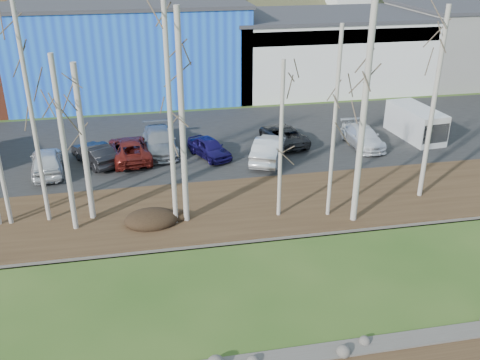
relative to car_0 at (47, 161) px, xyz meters
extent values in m
cube|color=#382616|center=(11.49, -6.60, -0.85)|extent=(80.00, 7.00, 0.15)
cube|color=black|center=(11.49, 3.90, -0.85)|extent=(80.00, 14.00, 0.14)
cube|color=blue|center=(5.49, 17.90, 3.08)|extent=(20.00, 12.00, 8.00)
cube|color=#333338|center=(5.49, 17.90, 7.23)|extent=(20.40, 12.24, 0.30)
cube|color=silver|center=(23.49, 17.90, 2.33)|extent=(18.00, 12.00, 6.50)
cube|color=#333338|center=(23.49, 17.90, 5.73)|extent=(18.36, 12.24, 0.30)
cube|color=navy|center=(23.49, 12.00, 4.68)|extent=(17.64, 0.20, 1.20)
cube|color=gray|center=(39.49, 17.90, 2.58)|extent=(14.00, 12.00, 7.00)
cube|color=#333338|center=(39.49, 17.90, 6.23)|extent=(14.28, 12.24, 0.30)
ellipsoid|color=black|center=(5.96, -7.61, -0.51)|extent=(2.72, 1.92, 0.53)
cylinder|color=beige|center=(2.23, -7.37, 3.58)|extent=(0.25, 0.25, 8.70)
cylinder|color=beige|center=(0.81, -6.18, 4.63)|extent=(0.21, 0.21, 10.80)
cylinder|color=beige|center=(3.01, -6.38, 3.26)|extent=(0.29, 0.29, 8.06)
cylinder|color=beige|center=(7.20, -7.68, 4.93)|extent=(0.24, 0.24, 11.40)
cylinder|color=beige|center=(7.76, -7.60, 4.53)|extent=(0.29, 0.29, 10.60)
cylinder|color=beige|center=(12.54, -7.95, 3.30)|extent=(0.20, 0.20, 8.14)
cylinder|color=beige|center=(15.09, -8.40, 4.10)|extent=(0.19, 0.19, 9.74)
cylinder|color=beige|center=(16.19, -9.20, 5.20)|extent=(0.31, 0.31, 11.94)
cylinder|color=beige|center=(20.93, -7.26, 4.38)|extent=(0.25, 0.25, 10.31)
imported|color=silver|center=(0.00, 0.00, 0.00)|extent=(2.43, 4.79, 1.56)
imported|color=black|center=(2.81, 0.94, -0.09)|extent=(3.27, 4.41, 1.39)
imported|color=maroon|center=(4.99, 1.27, -0.08)|extent=(2.94, 5.32, 1.41)
imported|color=gray|center=(6.99, 2.27, -0.02)|extent=(2.35, 5.31, 1.51)
imported|color=#1A1256|center=(10.13, 0.71, -0.14)|extent=(2.92, 4.08, 1.29)
imported|color=silver|center=(13.85, -0.60, 0.01)|extent=(3.53, 5.10, 1.59)
imported|color=black|center=(15.55, 2.14, -0.13)|extent=(2.99, 5.02, 1.31)
imported|color=white|center=(20.84, 0.71, -0.11)|extent=(1.92, 4.67, 1.35)
cube|color=white|center=(25.21, 1.64, 0.30)|extent=(2.51, 5.13, 2.17)
cube|color=black|center=(25.39, -0.32, 0.30)|extent=(2.05, 1.21, 1.34)
camera|label=1|loc=(5.81, -31.80, 12.59)|focal=40.00mm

